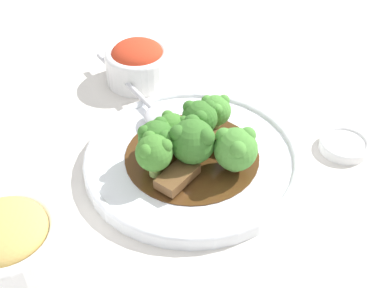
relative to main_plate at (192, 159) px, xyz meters
name	(u,v)px	position (x,y,z in m)	size (l,w,h in m)	color
ground_plane	(192,165)	(0.00, 0.00, -0.01)	(4.00, 4.00, 0.00)	silver
main_plate	(192,159)	(0.00, 0.00, 0.00)	(0.26, 0.26, 0.02)	white
beef_strip_0	(183,129)	(0.01, 0.04, 0.02)	(0.05, 0.04, 0.01)	brown
beef_strip_1	(224,142)	(0.04, -0.01, 0.01)	(0.06, 0.07, 0.01)	brown
beef_strip_2	(178,176)	(-0.04, -0.03, 0.02)	(0.06, 0.04, 0.01)	brown
broccoli_floret_0	(236,148)	(0.03, -0.05, 0.04)	(0.05, 0.05, 0.05)	#8EB756
broccoli_floret_1	(157,138)	(-0.04, 0.02, 0.04)	(0.04, 0.04, 0.05)	#7FA84C
broccoli_floret_2	(172,128)	(-0.01, 0.02, 0.04)	(0.04, 0.04, 0.05)	#7FA84C
broccoli_floret_3	(216,110)	(0.05, 0.03, 0.03)	(0.04, 0.04, 0.04)	#8EB756
broccoli_floret_4	(193,140)	(-0.01, -0.01, 0.04)	(0.05, 0.05, 0.06)	#7FA84C
broccoli_floret_5	(154,152)	(-0.05, -0.01, 0.04)	(0.04, 0.04, 0.05)	#8EB756
broccoli_floret_6	(200,118)	(0.02, 0.02, 0.04)	(0.04, 0.04, 0.05)	#8EB756
serving_spoon	(156,114)	(0.00, 0.08, 0.02)	(0.05, 0.22, 0.01)	silver
side_bowl_kimchi	(138,62)	(0.03, 0.20, 0.02)	(0.09, 0.09, 0.06)	white
side_bowl_appetizer	(7,241)	(-0.23, -0.02, 0.02)	(0.11, 0.11, 0.06)	white
sauce_dish	(344,145)	(0.18, -0.08, 0.00)	(0.06, 0.06, 0.01)	white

